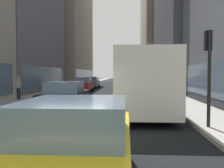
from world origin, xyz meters
name	(u,v)px	position (x,y,z in m)	size (l,w,h in m)	color
ground_plane	(115,85)	(0.00, 35.00, 0.00)	(120.00, 120.00, 0.00)	black
sidewalk_left	(84,84)	(-5.70, 35.00, 0.07)	(2.40, 110.00, 0.15)	gray
sidewalk_right	(147,85)	(5.70, 35.00, 0.07)	(2.40, 110.00, 0.15)	#ADA89E
building_left_far	(56,21)	(-11.90, 38.92, 12.40)	(11.68, 20.10, 24.81)	#A0937F
building_right_far	(167,33)	(11.90, 51.32, 12.02)	(11.91, 21.71, 24.05)	#A0937F
transit_bus	(140,78)	(2.80, 6.36, 1.78)	(2.78, 11.53, 3.05)	silver
car_yellow_taxi	(77,148)	(1.20, -4.04, 0.82)	(1.71, 4.15, 1.62)	yellow
car_white_van	(122,80)	(1.20, 34.08, 0.82)	(1.92, 4.45, 1.62)	silver
car_silver_sedan	(132,82)	(2.80, 27.57, 0.82)	(1.74, 4.59, 1.62)	#B7BABF
car_red_coupe	(83,85)	(-2.80, 18.06, 0.82)	(1.86, 4.39, 1.62)	red
car_black_suv	(65,97)	(-1.20, 4.47, 0.82)	(1.86, 4.20, 1.62)	black
car_grey_wagon	(92,82)	(-2.80, 24.89, 0.82)	(1.72, 4.28, 1.62)	slate
box_truck	(134,77)	(2.80, 19.48, 1.67)	(2.30, 7.50, 3.05)	#A51919
dalmatian_dog	(105,109)	(1.10, 2.30, 0.51)	(0.22, 0.96, 0.72)	white
pedestrian_in_coat	(19,88)	(-5.91, 9.17, 1.01)	(0.34, 0.34, 1.69)	#1E1E2D
traffic_light_near	(209,62)	(4.90, 0.81, 2.44)	(0.24, 0.41, 3.40)	black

